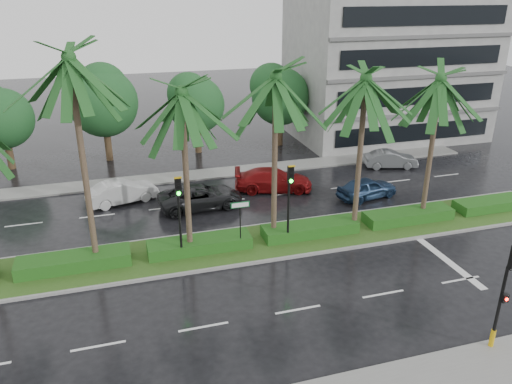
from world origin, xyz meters
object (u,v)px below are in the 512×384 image
object	(u,v)px
signal_near	(504,293)
car_darkgrey	(201,197)
car_red	(273,180)
car_grey	(391,159)
signal_median_left	(179,206)
car_blue	(367,188)
car_white	(122,192)
street_sign	(240,214)

from	to	relation	value
signal_near	car_darkgrey	xyz separation A→B (m)	(-7.91, 15.86, -1.80)
car_darkgrey	signal_near	bearing A→B (deg)	-157.59
car_red	car_grey	xyz separation A→B (m)	(9.78, 1.79, -0.09)
signal_median_left	car_blue	xyz separation A→B (m)	(12.50, 4.64, -2.32)
car_blue	car_grey	bearing A→B (deg)	-54.21
car_white	car_grey	size ratio (longest dim) A/B	1.11
car_white	car_darkgrey	size ratio (longest dim) A/B	0.85
car_white	street_sign	bearing A→B (deg)	-161.52
street_sign	car_blue	distance (m)	10.60
car_darkgrey	car_blue	xyz separation A→B (m)	(10.41, -1.53, -0.03)
street_sign	car_white	size ratio (longest dim) A/B	0.60
signal_near	car_white	bearing A→B (deg)	124.51
car_white	car_darkgrey	distance (m)	5.00
street_sign	car_red	xyz separation A→B (m)	(4.22, 7.40, -1.39)
signal_near	car_white	xyz separation A→B (m)	(-12.41, 18.05, -1.79)
signal_near	car_darkgrey	distance (m)	17.81
car_red	signal_near	bearing A→B (deg)	-156.01
car_darkgrey	car_blue	size ratio (longest dim) A/B	1.28
car_white	car_blue	distance (m)	15.36
signal_near	signal_median_left	size ratio (longest dim) A/B	1.00
street_sign	car_white	distance (m)	9.90
car_grey	car_red	bearing A→B (deg)	114.72
signal_near	car_red	distance (m)	17.58
car_darkgrey	car_blue	distance (m)	10.52
car_red	car_white	bearing A→B (deg)	100.22
car_darkgrey	car_red	world-z (taller)	car_red
signal_median_left	car_blue	world-z (taller)	signal_median_left
street_sign	car_grey	xyz separation A→B (m)	(14.00, 9.19, -1.48)
car_white	car_grey	world-z (taller)	car_white
street_sign	car_darkgrey	distance (m)	6.22
car_white	car_red	world-z (taller)	car_red
street_sign	car_white	bearing A→B (deg)	123.48
signal_median_left	car_darkgrey	bearing A→B (deg)	71.27
car_blue	car_grey	xyz separation A→B (m)	(4.50, 4.73, -0.03)
car_red	car_grey	distance (m)	9.94
car_blue	car_darkgrey	bearing A→B (deg)	71.04
signal_near	car_white	distance (m)	21.97
signal_near	street_sign	bearing A→B (deg)	125.34
street_sign	car_grey	size ratio (longest dim) A/B	0.67
car_darkgrey	car_grey	xyz separation A→B (m)	(14.91, 3.20, -0.07)
signal_median_left	street_sign	size ratio (longest dim) A/B	1.68
signal_near	car_white	world-z (taller)	signal_near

